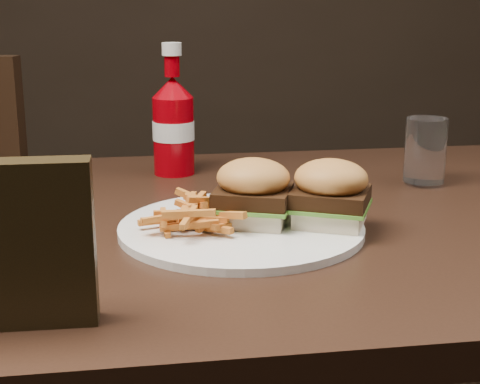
{
  "coord_description": "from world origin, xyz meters",
  "views": [
    {
      "loc": [
        -0.22,
        -0.94,
        1.04
      ],
      "look_at": [
        -0.09,
        -0.06,
        0.8
      ],
      "focal_mm": 55.0,
      "sensor_mm": 36.0,
      "label": 1
    }
  ],
  "objects": [
    {
      "name": "ketchup_bottle",
      "position": [
        -0.15,
        0.26,
        0.81
      ],
      "size": [
        0.08,
        0.08,
        0.14
      ],
      "primitive_type": "cylinder",
      "rotation": [
        0.0,
        0.0,
        0.19
      ],
      "color": "#8B0008",
      "rests_on": "dining_table"
    },
    {
      "name": "tumbler",
      "position": [
        0.24,
        0.12,
        0.81
      ],
      "size": [
        0.08,
        0.08,
        0.1
      ],
      "primitive_type": "cylinder",
      "rotation": [
        0.0,
        0.0,
        0.24
      ],
      "color": "white",
      "rests_on": "dining_table"
    },
    {
      "name": "fries_pile",
      "position": [
        -0.15,
        -0.07,
        0.78
      ],
      "size": [
        0.13,
        0.13,
        0.04
      ],
      "primitive_type": null,
      "rotation": [
        0.0,
        0.0,
        0.43
      ],
      "color": "orange",
      "rests_on": "plate"
    },
    {
      "name": "sandwich_half_a",
      "position": [
        -0.07,
        -0.07,
        0.77
      ],
      "size": [
        0.1,
        0.1,
        0.02
      ],
      "primitive_type": "cube",
      "rotation": [
        0.0,
        0.0,
        -0.36
      ],
      "color": "beige",
      "rests_on": "plate"
    },
    {
      "name": "plate",
      "position": [
        -0.09,
        -0.07,
        0.76
      ],
      "size": [
        0.31,
        0.31,
        0.01
      ],
      "primitive_type": "cylinder",
      "color": "white",
      "rests_on": "dining_table"
    },
    {
      "name": "sandwich_half_b",
      "position": [
        0.02,
        -0.09,
        0.77
      ],
      "size": [
        0.11,
        0.11,
        0.02
      ],
      "primitive_type": "cube",
      "rotation": [
        0.0,
        0.0,
        -0.44
      ],
      "color": "#F6EAC4",
      "rests_on": "plate"
    },
    {
      "name": "dining_table",
      "position": [
        0.0,
        0.0,
        0.73
      ],
      "size": [
        1.2,
        0.8,
        0.04
      ],
      "primitive_type": "cube",
      "color": "black",
      "rests_on": "ground"
    }
  ]
}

